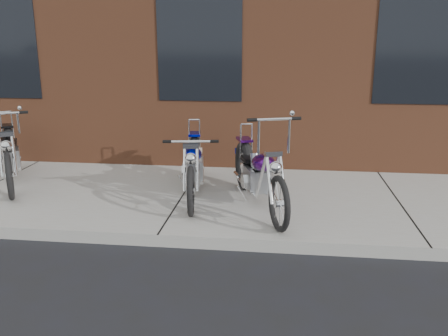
# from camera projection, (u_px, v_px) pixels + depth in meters

# --- Properties ---
(ground) EXTENTS (120.00, 120.00, 0.00)m
(ground) POSITION_uv_depth(u_px,v_px,m) (158.00, 247.00, 5.43)
(ground) COLOR black
(ground) RESTS_ON ground
(sidewalk) EXTENTS (22.00, 3.00, 0.15)m
(sidewalk) POSITION_uv_depth(u_px,v_px,m) (184.00, 199.00, 6.85)
(sidewalk) COLOR #A19A8E
(sidewalk) RESTS_ON ground
(chopper_purple) EXTENTS (0.89, 2.21, 1.29)m
(chopper_purple) POSITION_uv_depth(u_px,v_px,m) (259.00, 176.00, 6.22)
(chopper_purple) COLOR black
(chopper_purple) RESTS_ON sidewalk
(chopper_blue) EXTENTS (0.58, 2.24, 0.98)m
(chopper_blue) POSITION_uv_depth(u_px,v_px,m) (193.00, 167.00, 6.69)
(chopper_blue) COLOR black
(chopper_blue) RESTS_ON sidewalk
(chopper_third) EXTENTS (1.26, 2.08, 1.19)m
(chopper_third) POSITION_uv_depth(u_px,v_px,m) (9.00, 156.00, 7.25)
(chopper_third) COLOR black
(chopper_third) RESTS_ON sidewalk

